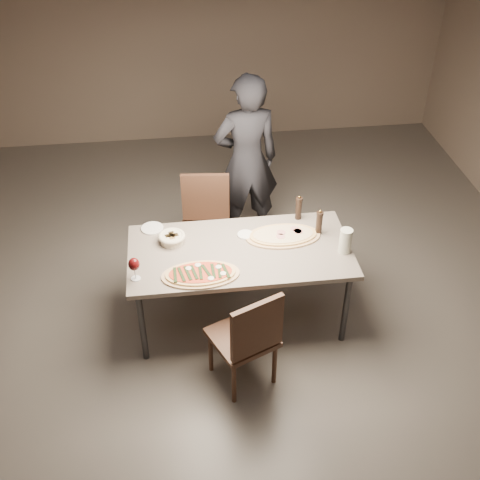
{
  "coord_description": "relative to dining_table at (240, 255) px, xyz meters",
  "views": [
    {
      "loc": [
        -0.48,
        -3.8,
        3.73
      ],
      "look_at": [
        0.0,
        0.0,
        0.85
      ],
      "focal_mm": 45.0,
      "sensor_mm": 36.0,
      "label": 1
    }
  ],
  "objects": [
    {
      "name": "oil_dish",
      "position": [
        0.07,
        0.19,
        0.07
      ],
      "size": [
        0.13,
        0.13,
        0.02
      ],
      "rotation": [
        0.0,
        0.0,
        -0.04
      ],
      "color": "white",
      "rests_on": "dining_table"
    },
    {
      "name": "carafe",
      "position": [
        0.83,
        -0.12,
        0.16
      ],
      "size": [
        0.1,
        0.1,
        0.21
      ],
      "rotation": [
        0.0,
        0.0,
        -0.16
      ],
      "color": "silver",
      "rests_on": "dining_table"
    },
    {
      "name": "pepper_mill_left",
      "position": [
        0.55,
        0.38,
        0.17
      ],
      "size": [
        0.06,
        0.06,
        0.23
      ],
      "rotation": [
        0.0,
        0.0,
        -0.38
      ],
      "color": "black",
      "rests_on": "dining_table"
    },
    {
      "name": "dining_table",
      "position": [
        0.0,
        0.0,
        0.0
      ],
      "size": [
        1.8,
        0.9,
        0.75
      ],
      "color": "gray",
      "rests_on": "ground"
    },
    {
      "name": "chair_near",
      "position": [
        -0.03,
        -0.74,
        -0.17
      ],
      "size": [
        0.58,
        0.58,
        0.93
      ],
      "rotation": [
        0.0,
        0.0,
        0.42
      ],
      "color": "#3F271A",
      "rests_on": "ground"
    },
    {
      "name": "room",
      "position": [
        0.0,
        0.0,
        0.71
      ],
      "size": [
        7.0,
        7.0,
        7.0
      ],
      "color": "#5A544E",
      "rests_on": "ground"
    },
    {
      "name": "side_plate",
      "position": [
        -0.7,
        0.38,
        0.06
      ],
      "size": [
        0.19,
        0.19,
        0.01
      ],
      "rotation": [
        0.0,
        0.0,
        -0.32
      ],
      "color": "white",
      "rests_on": "dining_table"
    },
    {
      "name": "zucchini_pizza",
      "position": [
        -0.34,
        -0.28,
        0.07
      ],
      "size": [
        0.6,
        0.33,
        0.05
      ],
      "rotation": [
        0.0,
        0.0,
        0.28
      ],
      "color": "tan",
      "rests_on": "dining_table"
    },
    {
      "name": "bread_basket",
      "position": [
        -0.54,
        0.17,
        0.1
      ],
      "size": [
        0.22,
        0.22,
        0.08
      ],
      "rotation": [
        0.0,
        0.0,
        0.32
      ],
      "color": "beige",
      "rests_on": "dining_table"
    },
    {
      "name": "wine_glass",
      "position": [
        -0.83,
        -0.26,
        0.19
      ],
      "size": [
        0.09,
        0.09,
        0.19
      ],
      "rotation": [
        0.0,
        0.0,
        -0.4
      ],
      "color": "silver",
      "rests_on": "dining_table"
    },
    {
      "name": "pepper_mill_right",
      "position": [
        0.68,
        0.15,
        0.17
      ],
      "size": [
        0.06,
        0.06,
        0.23
      ],
      "rotation": [
        0.0,
        0.0,
        0.14
      ],
      "color": "black",
      "rests_on": "dining_table"
    },
    {
      "name": "ham_pizza",
      "position": [
        0.38,
        0.13,
        0.07
      ],
      "size": [
        0.62,
        0.35,
        0.04
      ],
      "rotation": [
        0.0,
        0.0,
        -0.11
      ],
      "color": "tan",
      "rests_on": "dining_table"
    },
    {
      "name": "chair_far",
      "position": [
        -0.22,
        0.73,
        -0.15
      ],
      "size": [
        0.5,
        0.5,
        0.97
      ],
      "rotation": [
        0.0,
        0.0,
        3.04
      ],
      "color": "#3F271A",
      "rests_on": "ground"
    },
    {
      "name": "diner",
      "position": [
        0.21,
        1.21,
        0.18
      ],
      "size": [
        0.69,
        0.51,
        1.75
      ],
      "primitive_type": "imported",
      "rotation": [
        0.0,
        0.0,
        3.28
      ],
      "color": "black",
      "rests_on": "ground"
    }
  ]
}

